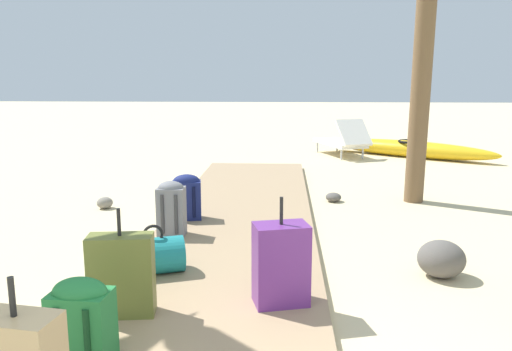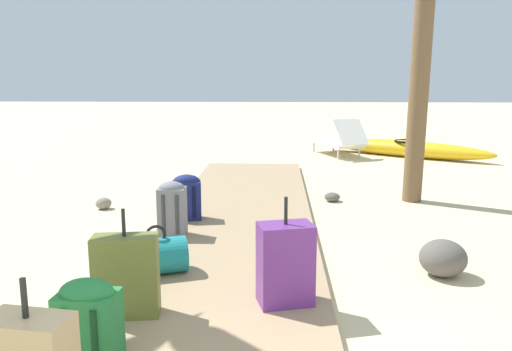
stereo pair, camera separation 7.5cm
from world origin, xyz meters
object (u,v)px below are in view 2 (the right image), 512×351
backpack_grey (172,207)px  suitcase_olive (126,276)px  backpack_navy (187,196)px  kayak (406,148)px  duffel_bag_teal (156,256)px  lounge_chair (339,140)px  suitcase_purple (285,264)px  backpack_green (88,320)px

backpack_grey → suitcase_olive: bearing=-88.3°
backpack_navy → kayak: size_ratio=0.16×
duffel_bag_teal → lounge_chair: 7.17m
suitcase_olive → suitcase_purple: bearing=12.4°
backpack_grey → duffel_bag_teal: size_ratio=1.01×
suitcase_purple → backpack_green: bearing=-142.3°
suitcase_purple → backpack_navy: bearing=116.6°
suitcase_olive → kayak: (3.63, 7.51, -0.18)m
lounge_chair → kayak: bearing=-1.2°
backpack_navy → suitcase_purple: 2.33m
backpack_navy → lounge_chair: bearing=66.5°
suitcase_olive → backpack_green: (-0.03, -0.59, -0.01)m
lounge_chair → backpack_navy: bearing=-113.5°
suitcase_olive → backpack_green: 0.60m
duffel_bag_teal → kayak: bearing=62.0°
kayak → backpack_grey: bearing=-122.5°
backpack_grey → lounge_chair: size_ratio=0.33×
backpack_navy → kayak: 6.34m
backpack_navy → kayak: bearing=55.0°
lounge_chair → suitcase_olive: bearing=-106.7°
suitcase_purple → duffel_bag_teal: bearing=153.9°
backpack_grey → lounge_chair: lounge_chair is taller
duffel_bag_teal → suitcase_olive: bearing=-91.9°
backpack_grey → duffel_bag_teal: bearing=-85.7°
suitcase_olive → lounge_chair: bearing=73.3°
backpack_navy → suitcase_olive: size_ratio=0.70×
backpack_grey → backpack_green: size_ratio=1.11×
suitcase_olive → duffel_bag_teal: bearing=88.1°
backpack_navy → duffel_bag_teal: (0.04, -1.59, -0.11)m
backpack_navy → kayak: backpack_navy is taller
suitcase_purple → kayak: 7.73m
backpack_navy → backpack_grey: bearing=-93.8°
suitcase_olive → duffel_bag_teal: size_ratio=1.33×
backpack_grey → duffel_bag_teal: (0.07, -1.00, -0.14)m
backpack_grey → duffel_bag_teal: backpack_grey is taller
backpack_green → kayak: size_ratio=0.15×
lounge_chair → kayak: (1.37, -0.03, -0.16)m
backpack_navy → duffel_bag_teal: size_ratio=0.92×
suitcase_olive → kayak: suitcase_olive is taller
suitcase_olive → kayak: bearing=64.2°
backpack_navy → lounge_chair: size_ratio=0.30×
duffel_bag_teal → lounge_chair: (2.24, 6.81, 0.10)m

